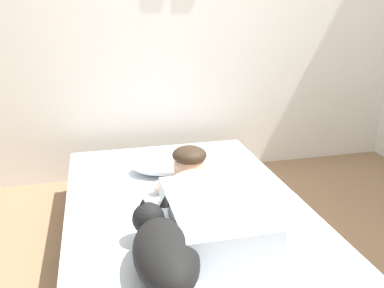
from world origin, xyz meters
TOP-DOWN VIEW (x-y plane):
  - ground_plane at (0.00, 0.00)m, footprint 11.75×11.75m
  - back_wall at (0.00, 1.42)m, footprint 3.88×0.12m
  - bed at (-0.21, 0.14)m, footprint 1.33×2.07m
  - pillow at (-0.20, 0.64)m, footprint 0.52×0.32m
  - person_lying at (-0.15, -0.01)m, footprint 0.43×0.92m
  - dog at (-0.43, -0.36)m, footprint 0.26×0.57m
  - coffee_cup at (-0.04, 0.54)m, footprint 0.12×0.09m
  - cell_phone at (-0.05, -0.38)m, footprint 0.07×0.14m

SIDE VIEW (x-z plane):
  - ground_plane at x=0.00m, z-range 0.00..0.00m
  - bed at x=-0.21m, z-range 0.00..0.32m
  - cell_phone at x=-0.05m, z-range 0.32..0.33m
  - coffee_cup at x=-0.04m, z-range 0.32..0.39m
  - pillow at x=-0.20m, z-range 0.32..0.43m
  - dog at x=-0.43m, z-range 0.31..0.53m
  - person_lying at x=-0.15m, z-range 0.29..0.56m
  - back_wall at x=0.00m, z-range 0.00..2.50m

